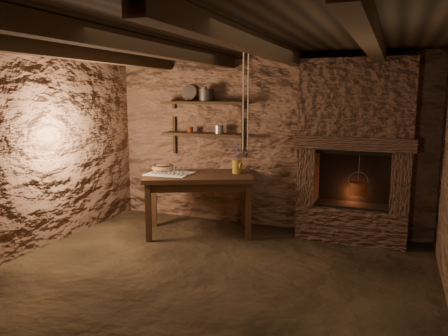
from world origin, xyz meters
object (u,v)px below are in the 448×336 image
at_px(iron_stockpot, 206,96).
at_px(red_pot, 358,188).
at_px(stoneware_jug, 237,160).
at_px(wooden_bowl, 163,168).
at_px(work_table, 199,201).

bearing_deg(iron_stockpot, red_pot, -3.22).
distance_m(stoneware_jug, red_pot, 1.60).
xyz_separation_m(iron_stockpot, red_pot, (2.13, -0.12, -1.14)).
bearing_deg(red_pot, iron_stockpot, 176.78).
xyz_separation_m(stoneware_jug, iron_stockpot, (-0.56, 0.27, 0.86)).
bearing_deg(wooden_bowl, work_table, -7.27).
relative_size(work_table, stoneware_jug, 3.92).
distance_m(wooden_bowl, iron_stockpot, 1.19).
bearing_deg(wooden_bowl, iron_stockpot, 43.71).
xyz_separation_m(stoneware_jug, red_pot, (1.57, 0.15, -0.28)).
distance_m(work_table, iron_stockpot, 1.51).
height_order(work_table, red_pot, red_pot).
bearing_deg(stoneware_jug, wooden_bowl, -159.70).
bearing_deg(work_table, iron_stockpot, 77.39).
distance_m(work_table, wooden_bowl, 0.72).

